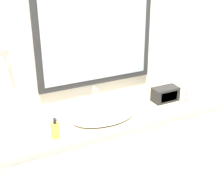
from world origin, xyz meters
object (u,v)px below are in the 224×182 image
soap_bottle (55,130)px  appliance_box (165,94)px  sink_basin (103,115)px  picture_frame (191,94)px

soap_bottle → appliance_box: soap_bottle is taller
sink_basin → soap_bottle: 0.43m
sink_basin → picture_frame: (0.79, -0.08, 0.05)m
soap_bottle → appliance_box: 1.03m
sink_basin → appliance_box: size_ratio=2.23×
sink_basin → picture_frame: size_ratio=3.66×
soap_bottle → appliance_box: size_ratio=0.68×
appliance_box → picture_frame: bearing=-32.4°
soap_bottle → appliance_box: (1.02, 0.15, 0.00)m
sink_basin → soap_bottle: (-0.41, -0.11, 0.04)m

